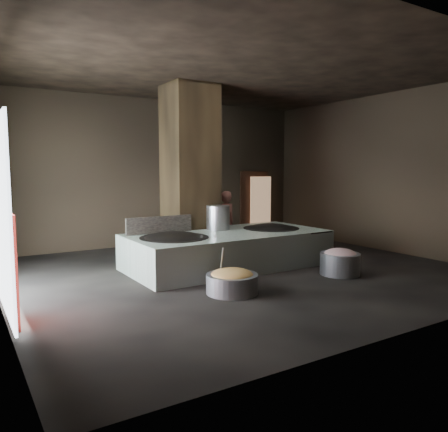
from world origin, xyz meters
TOP-DOWN VIEW (x-y plane):
  - floor at (0.00, 0.00)m, footprint 10.00×9.00m
  - ceiling at (0.00, 0.00)m, footprint 10.00×9.00m
  - back_wall at (0.00, 4.55)m, footprint 10.00×0.10m
  - front_wall at (0.00, -4.55)m, footprint 10.00×0.10m
  - right_wall at (5.05, 0.00)m, footprint 0.10×9.00m
  - pillar at (-0.30, 1.90)m, footprint 1.20×1.20m
  - hearth_platform at (-0.00, 0.51)m, footprint 4.83×2.36m
  - platform_cap at (-0.00, 0.51)m, footprint 4.69×2.25m
  - wok_left at (-1.45, 0.46)m, footprint 1.51×1.51m
  - wok_left_rim at (-1.45, 0.46)m, footprint 1.54×1.54m
  - wok_right at (1.35, 0.56)m, footprint 1.41×1.41m
  - wok_right_rim at (1.35, 0.56)m, footprint 1.44×1.44m
  - stock_pot at (0.05, 1.06)m, footprint 0.58×0.58m
  - splash_guard at (-1.45, 1.26)m, footprint 1.67×0.08m
  - cook at (0.82, 1.96)m, footprint 0.66×0.45m
  - veg_basin at (-1.17, -1.47)m, footprint 1.07×1.07m
  - veg_fill at (-1.17, -1.47)m, footprint 0.81×0.81m
  - ladle at (-1.32, -1.32)m, footprint 0.17×0.38m
  - meat_basin at (1.69, -1.50)m, footprint 1.06×1.06m
  - meat_fill at (1.69, -1.50)m, footprint 0.73×0.73m
  - doorway_near at (1.20, 4.45)m, footprint 1.18×0.08m
  - doorway_near_glow at (1.14, 4.27)m, footprint 0.76×0.04m
  - doorway_far at (3.60, 4.45)m, footprint 1.18×0.08m
  - doorway_far_glow at (3.78, 4.30)m, footprint 0.88×0.04m
  - pavilion_sliver at (-4.88, -1.10)m, footprint 0.05×0.90m

SIDE VIEW (x-z plane):
  - floor at x=0.00m, z-range -0.10..0.00m
  - veg_basin at x=-1.17m, z-range 0.00..0.37m
  - meat_basin at x=1.69m, z-range 0.00..0.48m
  - veg_fill at x=-1.17m, z-range 0.22..0.48m
  - hearth_platform at x=0.00m, z-range 0.00..0.83m
  - meat_fill at x=1.69m, z-range 0.31..0.59m
  - ladle at x=-1.32m, z-range 0.20..0.90m
  - wok_left at x=-1.45m, z-range 0.54..0.96m
  - wok_right at x=1.35m, z-range 0.55..0.95m
  - platform_cap at x=0.00m, z-range 0.80..0.83m
  - wok_left_rim at x=-1.45m, z-range 0.79..0.85m
  - wok_right_rim at x=1.35m, z-range 0.79..0.85m
  - pavilion_sliver at x=-4.88m, z-range 0.00..1.70m
  - cook at x=0.82m, z-range 0.00..1.75m
  - splash_guard at x=-1.45m, z-range 0.82..1.24m
  - doorway_far_glow at x=3.78m, z-range 0.01..2.09m
  - doorway_near_glow at x=1.14m, z-range 0.16..1.94m
  - doorway_near at x=1.20m, z-range -0.09..2.29m
  - doorway_far at x=3.60m, z-range -0.09..2.29m
  - stock_pot at x=0.05m, z-range 0.82..1.44m
  - back_wall at x=0.00m, z-range 0.00..4.50m
  - front_wall at x=0.00m, z-range 0.00..4.50m
  - right_wall at x=5.05m, z-range 0.00..4.50m
  - pillar at x=-0.30m, z-range 0.00..4.50m
  - ceiling at x=0.00m, z-range 4.50..4.60m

